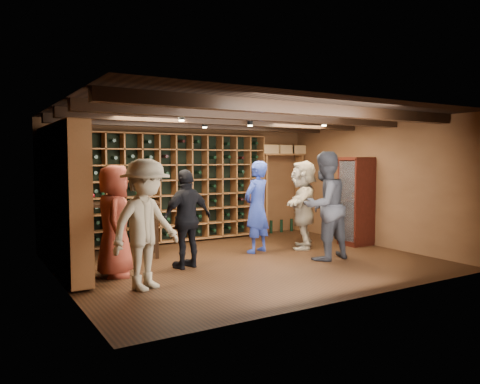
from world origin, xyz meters
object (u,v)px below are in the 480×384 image
man_grey_suit (325,206)px  tasting_table (122,210)px  guest_beige (303,204)px  display_cabinet (356,203)px  guest_woman_black (187,219)px  man_blue_shirt (257,207)px  guest_khaki (146,225)px  guest_red_floral (114,221)px

man_grey_suit → tasting_table: bearing=-39.5°
guest_beige → tasting_table: bearing=-63.9°
man_grey_suit → guest_beige: (0.36, 1.04, -0.08)m
display_cabinet → guest_woman_black: display_cabinet is taller
man_blue_shirt → guest_beige: guest_beige is taller
guest_khaki → guest_beige: guest_khaki is taller
guest_red_floral → guest_beige: bearing=-66.5°
guest_red_floral → guest_woman_black: (1.15, -0.06, -0.04)m
display_cabinet → guest_khaki: size_ratio=1.00×
guest_red_floral → guest_khaki: (0.16, -0.91, 0.04)m
guest_red_floral → guest_woman_black: bearing=-74.2°
guest_khaki → guest_beige: size_ratio=1.02×
man_blue_shirt → tasting_table: bearing=-42.1°
display_cabinet → man_blue_shirt: (-2.15, 0.39, -0.00)m
guest_khaki → man_grey_suit: bearing=-20.8°
display_cabinet → man_blue_shirt: display_cabinet is taller
guest_khaki → guest_woman_black: bearing=16.6°
man_blue_shirt → guest_woman_black: size_ratio=1.08×
display_cabinet → man_grey_suit: 1.66m
man_grey_suit → tasting_table: man_grey_suit is taller
man_grey_suit → display_cabinet: bearing=-158.7°
guest_khaki → display_cabinet: bearing=-13.1°
guest_beige → tasting_table: guest_beige is taller
display_cabinet → guest_beige: size_ratio=1.02×
display_cabinet → guest_woman_black: (-3.78, -0.09, -0.07)m
guest_khaki → tasting_table: 2.23m
display_cabinet → tasting_table: size_ratio=1.23×
display_cabinet → man_grey_suit: bearing=-153.5°
display_cabinet → guest_beige: bearing=165.2°
guest_beige → man_grey_suit: bearing=23.1°
guest_red_floral → guest_beige: 3.82m
guest_khaki → guest_beige: bearing=-5.5°
display_cabinet → guest_red_floral: display_cabinet is taller
guest_red_floral → guest_beige: guest_beige is taller
man_blue_shirt → guest_red_floral: 2.81m
display_cabinet → guest_red_floral: (-4.93, -0.03, -0.03)m
display_cabinet → guest_red_floral: 4.93m
man_grey_suit → guest_woman_black: man_grey_suit is taller
man_grey_suit → guest_woman_black: size_ratio=1.18×
display_cabinet → guest_red_floral: bearing=-179.7°
man_blue_shirt → guest_beige: (1.03, -0.09, 0.00)m
guest_red_floral → tasting_table: (0.50, 1.29, 0.02)m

